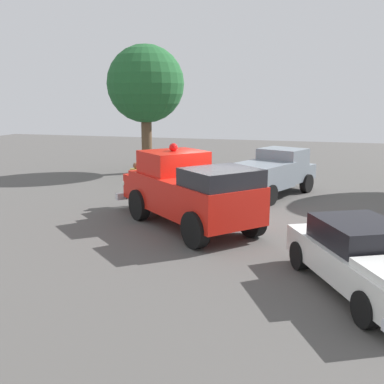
% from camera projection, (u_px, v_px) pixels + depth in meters
% --- Properties ---
extents(ground_plane, '(60.00, 60.00, 0.00)m').
position_uv_depth(ground_plane, '(216.00, 227.00, 14.64)').
color(ground_plane, '#514F4C').
extents(vintage_fire_truck, '(5.89, 5.58, 2.59)m').
position_uv_depth(vintage_fire_truck, '(188.00, 189.00, 14.53)').
color(vintage_fire_truck, black).
rests_on(vintage_fire_truck, ground).
extents(classic_hot_rod, '(3.62, 4.73, 1.46)m').
position_uv_depth(classic_hot_rod, '(366.00, 258.00, 9.65)').
color(classic_hot_rod, black).
rests_on(classic_hot_rod, ground).
extents(parked_pickup, '(3.59, 5.12, 1.90)m').
position_uv_depth(parked_pickup, '(272.00, 172.00, 19.17)').
color(parked_pickup, black).
rests_on(parked_pickup, ground).
extents(lawn_chair_by_car, '(0.55, 0.54, 1.02)m').
position_uv_depth(lawn_chair_by_car, '(209.00, 183.00, 18.79)').
color(lawn_chair_by_car, '#B7BABF').
rests_on(lawn_chair_by_car, ground).
extents(spectator_standing, '(0.61, 0.43, 1.68)m').
position_uv_depth(spectator_standing, '(136.00, 181.00, 17.23)').
color(spectator_standing, '#2D334C').
rests_on(spectator_standing, ground).
extents(oak_tree_left, '(4.08, 4.08, 6.79)m').
position_uv_depth(oak_tree_left, '(146.00, 85.00, 24.22)').
color(oak_tree_left, brown).
rests_on(oak_tree_left, ground).
extents(traffic_cone, '(0.40, 0.40, 0.64)m').
position_uv_depth(traffic_cone, '(171.00, 196.00, 17.68)').
color(traffic_cone, orange).
rests_on(traffic_cone, ground).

